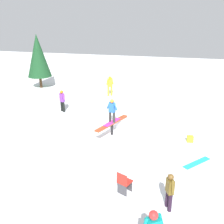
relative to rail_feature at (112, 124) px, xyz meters
The scene contains 11 objects.
ground_plane 0.62m from the rail_feature, ahead, with size 60.00×60.00×0.00m, color white.
rail_feature is the anchor object (origin of this frame).
snow_kicker_ramp 1.71m from the rail_feature, 158.87° to the left, with size 1.80×1.50×0.61m, color white.
main_rider_on_rail 0.75m from the rail_feature, ahead, with size 1.35×0.68×1.31m.
bystander_brown 6.03m from the rail_feature, 32.99° to the left, with size 0.54×0.31×1.36m.
bystander_yellow 7.32m from the rail_feature, 164.02° to the right, with size 0.51×0.56×1.63m.
bystander_purple 4.94m from the rail_feature, 122.23° to the right, with size 0.41×0.57×1.50m.
loose_snowboard_cyan 4.80m from the rail_feature, 67.07° to the left, with size 1.54×0.28×0.02m, color #22BFCC.
folding_chair 4.93m from the rail_feature, 19.80° to the left, with size 0.58×0.58×0.88m.
backpack_on_snow 4.17m from the rail_feature, 92.21° to the left, with size 0.30×0.22×0.34m, color yellow.
pine_tree_far 12.09m from the rail_feature, 131.89° to the right, with size 2.10×2.10×4.77m.
Camera 1 is at (12.06, 3.15, 6.06)m, focal length 40.00 mm.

